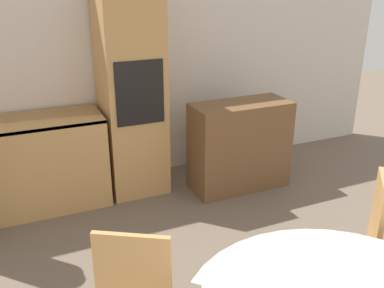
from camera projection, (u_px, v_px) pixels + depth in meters
The scene contains 4 objects.
wall_back at pixel (107, 60), 4.32m from camera, with size 6.84×0.05×2.60m.
oven_unit at pixel (131, 96), 4.20m from camera, with size 0.57×0.59×1.99m.
sideboard at pixel (240, 146), 4.41m from camera, with size 1.00×0.45×0.92m.
chair_far_right at pixel (358, 241), 2.70m from camera, with size 0.56×0.56×0.98m.
Camera 1 is at (-0.96, 0.54, 2.10)m, focal length 40.00 mm.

